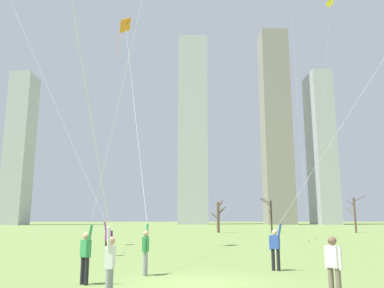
{
  "coord_description": "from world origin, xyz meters",
  "views": [
    {
      "loc": [
        -0.51,
        -12.84,
        2.09
      ],
      "look_at": [
        0.0,
        6.0,
        5.71
      ],
      "focal_mm": 36.0,
      "sensor_mm": 36.0,
      "label": 1
    }
  ],
  "objects_px": {
    "kite_flyer_midfield_center_red": "(331,157)",
    "distant_kite_low_near_trees_yellow": "(328,27)",
    "kite_flyer_far_back_purple": "(108,155)",
    "bare_tree_leftmost": "(271,215)",
    "kite_flyer_midfield_left_orange": "(137,151)",
    "bare_tree_center": "(219,215)",
    "bystander_watching_nearby": "(334,265)",
    "bare_tree_right_of_center": "(355,213)",
    "kite_flyer_foreground_right_white": "(85,182)",
    "kite_flyer_foreground_left_green": "(88,131)",
    "distant_kite_drifting_right_blue": "(290,5)"
  },
  "relations": [
    {
      "from": "kite_flyer_midfield_center_red",
      "to": "distant_kite_low_near_trees_yellow",
      "type": "xyz_separation_m",
      "value": [
        10.73,
        25.18,
        18.85
      ]
    },
    {
      "from": "kite_flyer_far_back_purple",
      "to": "distant_kite_low_near_trees_yellow",
      "type": "height_order",
      "value": "distant_kite_low_near_trees_yellow"
    },
    {
      "from": "distant_kite_low_near_trees_yellow",
      "to": "bare_tree_leftmost",
      "type": "height_order",
      "value": "distant_kite_low_near_trees_yellow"
    },
    {
      "from": "kite_flyer_midfield_left_orange",
      "to": "bare_tree_center",
      "type": "bearing_deg",
      "value": 78.73
    },
    {
      "from": "bystander_watching_nearby",
      "to": "bare_tree_leftmost",
      "type": "height_order",
      "value": "bare_tree_leftmost"
    },
    {
      "from": "bystander_watching_nearby",
      "to": "bare_tree_right_of_center",
      "type": "xyz_separation_m",
      "value": [
        20.73,
        44.76,
        1.86
      ]
    },
    {
      "from": "bare_tree_leftmost",
      "to": "bare_tree_center",
      "type": "xyz_separation_m",
      "value": [
        -7.46,
        0.42,
        -0.04
      ]
    },
    {
      "from": "kite_flyer_foreground_right_white",
      "to": "bystander_watching_nearby",
      "type": "distance_m",
      "value": 16.61
    },
    {
      "from": "kite_flyer_midfield_left_orange",
      "to": "distant_kite_low_near_trees_yellow",
      "type": "xyz_separation_m",
      "value": [
        18.61,
        21.2,
        17.96
      ]
    },
    {
      "from": "bare_tree_right_of_center",
      "to": "kite_flyer_midfield_left_orange",
      "type": "bearing_deg",
      "value": -126.29
    },
    {
      "from": "kite_flyer_far_back_purple",
      "to": "bare_tree_center",
      "type": "relative_size",
      "value": 4.67
    },
    {
      "from": "bare_tree_center",
      "to": "bystander_watching_nearby",
      "type": "bearing_deg",
      "value": -91.84
    },
    {
      "from": "bare_tree_leftmost",
      "to": "kite_flyer_far_back_purple",
      "type": "bearing_deg",
      "value": -108.99
    },
    {
      "from": "bare_tree_leftmost",
      "to": "kite_flyer_midfield_center_red",
      "type": "bearing_deg",
      "value": -99.76
    },
    {
      "from": "kite_flyer_foreground_left_green",
      "to": "bystander_watching_nearby",
      "type": "distance_m",
      "value": 6.92
    },
    {
      "from": "kite_flyer_midfield_left_orange",
      "to": "distant_kite_drifting_right_blue",
      "type": "xyz_separation_m",
      "value": [
        14.0,
        19.83,
        19.76
      ]
    },
    {
      "from": "kite_flyer_foreground_left_green",
      "to": "bare_tree_right_of_center",
      "type": "xyz_separation_m",
      "value": [
        26.7,
        46.37,
        -1.24
      ]
    },
    {
      "from": "kite_flyer_foreground_left_green",
      "to": "kite_flyer_far_back_purple",
      "type": "distance_m",
      "value": 3.39
    },
    {
      "from": "kite_flyer_far_back_purple",
      "to": "distant_kite_low_near_trees_yellow",
      "type": "distance_m",
      "value": 38.58
    },
    {
      "from": "distant_kite_low_near_trees_yellow",
      "to": "distant_kite_drifting_right_blue",
      "type": "relative_size",
      "value": 0.95
    },
    {
      "from": "distant_kite_low_near_trees_yellow",
      "to": "kite_flyer_midfield_center_red",
      "type": "bearing_deg",
      "value": -113.08
    },
    {
      "from": "kite_flyer_foreground_right_white",
      "to": "kite_flyer_foreground_left_green",
      "type": "bearing_deg",
      "value": -75.97
    },
    {
      "from": "kite_flyer_foreground_right_white",
      "to": "kite_flyer_midfield_left_orange",
      "type": "relative_size",
      "value": 1.22
    },
    {
      "from": "kite_flyer_far_back_purple",
      "to": "bare_tree_center",
      "type": "xyz_separation_m",
      "value": [
        7.65,
        44.33,
        -1.54
      ]
    },
    {
      "from": "kite_flyer_foreground_right_white",
      "to": "kite_flyer_midfield_center_red",
      "type": "height_order",
      "value": "kite_flyer_foreground_right_white"
    },
    {
      "from": "bystander_watching_nearby",
      "to": "bare_tree_right_of_center",
      "type": "distance_m",
      "value": 49.36
    },
    {
      "from": "kite_flyer_foreground_left_green",
      "to": "kite_flyer_midfield_left_orange",
      "type": "distance_m",
      "value": 9.98
    },
    {
      "from": "distant_kite_drifting_right_blue",
      "to": "bare_tree_center",
      "type": "relative_size",
      "value": 5.87
    },
    {
      "from": "kite_flyer_midfield_left_orange",
      "to": "bare_tree_right_of_center",
      "type": "xyz_separation_m",
      "value": [
        26.78,
        36.47,
        -2.5
      ]
    },
    {
      "from": "bare_tree_right_of_center",
      "to": "distant_kite_low_near_trees_yellow",
      "type": "bearing_deg",
      "value": -118.14
    },
    {
      "from": "bare_tree_leftmost",
      "to": "bare_tree_right_of_center",
      "type": "relative_size",
      "value": 0.91
    },
    {
      "from": "kite_flyer_foreground_right_white",
      "to": "bare_tree_leftmost",
      "type": "height_order",
      "value": "kite_flyer_foreground_right_white"
    },
    {
      "from": "kite_flyer_foreground_left_green",
      "to": "kite_flyer_midfield_center_red",
      "type": "bearing_deg",
      "value": 37.17
    },
    {
      "from": "kite_flyer_foreground_right_white",
      "to": "bare_tree_center",
      "type": "height_order",
      "value": "kite_flyer_foreground_right_white"
    },
    {
      "from": "kite_flyer_midfield_center_red",
      "to": "bystander_watching_nearby",
      "type": "bearing_deg",
      "value": -113.01
    },
    {
      "from": "kite_flyer_foreground_left_green",
      "to": "bare_tree_center",
      "type": "relative_size",
      "value": 4.2
    },
    {
      "from": "distant_kite_low_near_trees_yellow",
      "to": "bare_tree_leftmost",
      "type": "relative_size",
      "value": 5.39
    },
    {
      "from": "kite_flyer_foreground_left_green",
      "to": "bare_tree_leftmost",
      "type": "xyz_separation_m",
      "value": [
        14.92,
        47.3,
        -1.51
      ]
    },
    {
      "from": "kite_flyer_far_back_purple",
      "to": "kite_flyer_foreground_right_white",
      "type": "bearing_deg",
      "value": 107.11
    },
    {
      "from": "distant_kite_low_near_trees_yellow",
      "to": "distant_kite_drifting_right_blue",
      "type": "xyz_separation_m",
      "value": [
        -4.61,
        -1.37,
        1.81
      ]
    },
    {
      "from": "bystander_watching_nearby",
      "to": "distant_kite_drifting_right_blue",
      "type": "xyz_separation_m",
      "value": [
        7.95,
        28.12,
        24.13
      ]
    },
    {
      "from": "bystander_watching_nearby",
      "to": "distant_kite_low_near_trees_yellow",
      "type": "bearing_deg",
      "value": 66.93
    },
    {
      "from": "kite_flyer_far_back_purple",
      "to": "bare_tree_center",
      "type": "height_order",
      "value": "kite_flyer_far_back_purple"
    },
    {
      "from": "kite_flyer_midfield_center_red",
      "to": "bystander_watching_nearby",
      "type": "distance_m",
      "value": 5.83
    },
    {
      "from": "kite_flyer_foreground_right_white",
      "to": "bystander_watching_nearby",
      "type": "bearing_deg",
      "value": -53.65
    },
    {
      "from": "kite_flyer_foreground_right_white",
      "to": "bare_tree_leftmost",
      "type": "relative_size",
      "value": 4.31
    },
    {
      "from": "bare_tree_right_of_center",
      "to": "bystander_watching_nearby",
      "type": "bearing_deg",
      "value": -114.85
    },
    {
      "from": "kite_flyer_midfield_left_orange",
      "to": "distant_kite_low_near_trees_yellow",
      "type": "relative_size",
      "value": 0.66
    },
    {
      "from": "kite_flyer_foreground_right_white",
      "to": "distant_kite_drifting_right_blue",
      "type": "relative_size",
      "value": 0.76
    },
    {
      "from": "kite_flyer_foreground_left_green",
      "to": "kite_flyer_midfield_left_orange",
      "type": "bearing_deg",
      "value": 90.45
    }
  ]
}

